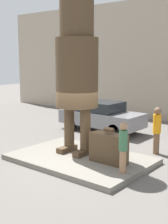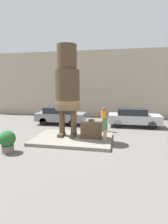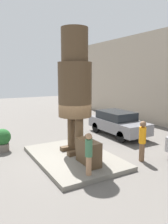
# 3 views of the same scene
# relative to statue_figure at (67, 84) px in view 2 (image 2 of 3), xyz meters

# --- Properties ---
(ground_plane) EXTENTS (60.00, 60.00, 0.00)m
(ground_plane) POSITION_rel_statue_figure_xyz_m (0.41, -0.30, -3.52)
(ground_plane) COLOR #605B56
(pedestal) EXTENTS (4.85, 3.30, 0.18)m
(pedestal) POSITION_rel_statue_figure_xyz_m (0.41, -0.30, -3.43)
(pedestal) COLOR slate
(pedestal) RESTS_ON ground_plane
(building_backdrop) EXTENTS (28.00, 0.60, 7.19)m
(building_backdrop) POSITION_rel_statue_figure_xyz_m (0.41, 8.79, 0.07)
(building_backdrop) COLOR tan
(building_backdrop) RESTS_ON ground_plane
(statue_figure) EXTENTS (1.54, 1.54, 5.71)m
(statue_figure) POSITION_rel_statue_figure_xyz_m (0.00, 0.00, 0.00)
(statue_figure) COLOR #4C3823
(statue_figure) RESTS_ON pedestal
(giant_suitcase) EXTENTS (1.29, 0.51, 1.22)m
(giant_suitcase) POSITION_rel_statue_figure_xyz_m (1.58, -0.21, -2.83)
(giant_suitcase) COLOR #4C3823
(giant_suitcase) RESTS_ON pedestal
(tourist) EXTENTS (0.27, 0.27, 1.59)m
(tourist) POSITION_rel_statue_figure_xyz_m (2.46, -0.73, -2.47)
(tourist) COLOR #A87A56
(tourist) RESTS_ON pedestal
(parked_car_grey) EXTENTS (4.29, 1.84, 1.53)m
(parked_car_grey) POSITION_rel_statue_figure_xyz_m (-1.87, 4.05, -2.70)
(parked_car_grey) COLOR gray
(parked_car_grey) RESTS_ON ground_plane
(parked_car_silver) EXTENTS (4.23, 1.82, 1.56)m
(parked_car_silver) POSITION_rel_statue_figure_xyz_m (4.49, 4.30, -2.69)
(parked_car_silver) COLOR #B7B7BC
(parked_car_silver) RESTS_ON ground_plane
(planter_pot) EXTENTS (0.83, 0.83, 1.15)m
(planter_pot) POSITION_rel_statue_figure_xyz_m (-2.39, -2.91, -2.89)
(planter_pot) COLOR #70665B
(planter_pot) RESTS_ON ground_plane
(worker_hivis) EXTENTS (0.31, 0.31, 1.83)m
(worker_hivis) POSITION_rel_statue_figure_xyz_m (2.11, 2.27, -2.52)
(worker_hivis) COLOR brown
(worker_hivis) RESTS_ON ground_plane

